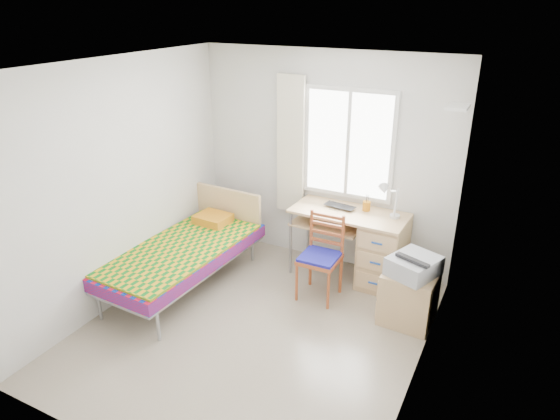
# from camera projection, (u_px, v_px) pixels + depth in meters

# --- Properties ---
(floor) EXTENTS (3.50, 3.50, 0.00)m
(floor) POSITION_uv_depth(u_px,v_px,m) (255.00, 329.00, 5.08)
(floor) COLOR #BCAD93
(floor) RESTS_ON ground
(ceiling) EXTENTS (3.50, 3.50, 0.00)m
(ceiling) POSITION_uv_depth(u_px,v_px,m) (248.00, 66.00, 4.07)
(ceiling) COLOR white
(ceiling) RESTS_ON wall_back
(wall_back) EXTENTS (3.20, 0.00, 3.20)m
(wall_back) POSITION_uv_depth(u_px,v_px,m) (324.00, 161.00, 6.01)
(wall_back) COLOR silver
(wall_back) RESTS_ON ground
(wall_left) EXTENTS (0.00, 3.50, 3.50)m
(wall_left) POSITION_uv_depth(u_px,v_px,m) (120.00, 185.00, 5.25)
(wall_left) COLOR silver
(wall_left) RESTS_ON ground
(wall_right) EXTENTS (0.00, 3.50, 3.50)m
(wall_right) POSITION_uv_depth(u_px,v_px,m) (429.00, 248.00, 3.91)
(wall_right) COLOR silver
(wall_right) RESTS_ON ground
(window) EXTENTS (1.10, 0.04, 1.30)m
(window) POSITION_uv_depth(u_px,v_px,m) (348.00, 144.00, 5.77)
(window) COLOR white
(window) RESTS_ON wall_back
(curtain) EXTENTS (0.35, 0.05, 1.70)m
(curtain) POSITION_uv_depth(u_px,v_px,m) (291.00, 146.00, 6.07)
(curtain) COLOR beige
(curtain) RESTS_ON wall_back
(floating_shelf) EXTENTS (0.20, 0.32, 0.03)m
(floating_shelf) POSITION_uv_depth(u_px,v_px,m) (458.00, 107.00, 4.77)
(floating_shelf) COLOR white
(floating_shelf) RESTS_ON wall_right
(bed) EXTENTS (1.07, 2.10, 0.89)m
(bed) POSITION_uv_depth(u_px,v_px,m) (186.00, 251.00, 5.72)
(bed) COLOR #95989D
(bed) RESTS_ON floor
(desk) EXTENTS (1.35, 0.65, 0.83)m
(desk) POSITION_uv_depth(u_px,v_px,m) (377.00, 248.00, 5.75)
(desk) COLOR tan
(desk) RESTS_ON floor
(chair) EXTENTS (0.42, 0.42, 0.97)m
(chair) POSITION_uv_depth(u_px,v_px,m) (322.00, 252.00, 5.47)
(chair) COLOR #9A371D
(chair) RESTS_ON floor
(cabinet) EXTENTS (0.55, 0.49, 0.57)m
(cabinet) POSITION_uv_depth(u_px,v_px,m) (408.00, 298.00, 5.10)
(cabinet) COLOR tan
(cabinet) RESTS_ON floor
(printer) EXTENTS (0.55, 0.58, 0.20)m
(printer) POSITION_uv_depth(u_px,v_px,m) (414.00, 265.00, 4.94)
(printer) COLOR #A9AAB1
(printer) RESTS_ON cabinet
(laptop) EXTENTS (0.40, 0.29, 0.03)m
(laptop) POSITION_uv_depth(u_px,v_px,m) (338.00, 208.00, 5.82)
(laptop) COLOR black
(laptop) RESTS_ON desk
(pen_cup) EXTENTS (0.10, 0.10, 0.11)m
(pen_cup) POSITION_uv_depth(u_px,v_px,m) (366.00, 206.00, 5.77)
(pen_cup) COLOR orange
(pen_cup) RESTS_ON desk
(task_lamp) EXTENTS (0.24, 0.33, 0.45)m
(task_lamp) POSITION_uv_depth(u_px,v_px,m) (388.00, 197.00, 5.42)
(task_lamp) COLOR white
(task_lamp) RESTS_ON desk
(book) EXTENTS (0.25, 0.29, 0.02)m
(book) POSITION_uv_depth(u_px,v_px,m) (330.00, 227.00, 5.94)
(book) COLOR gray
(book) RESTS_ON desk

